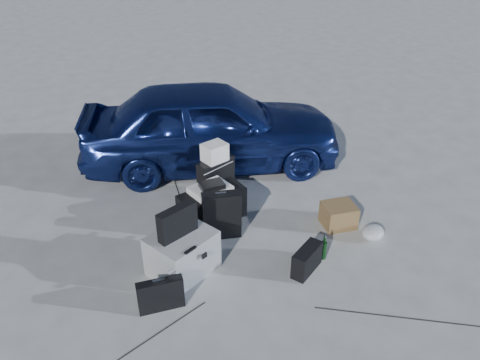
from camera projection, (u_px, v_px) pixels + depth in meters
name	position (u px, v px, depth m)	size (l,w,h in m)	color
ground	(255.00, 268.00, 4.88)	(60.00, 60.00, 0.00)	#B6B6B1
car	(211.00, 125.00, 6.55)	(1.44, 3.58, 1.22)	navy
pelican_case	(182.00, 253.00, 4.73)	(0.62, 0.50, 0.45)	#9DA0A2
laptop_bag	(177.00, 222.00, 4.54)	(0.43, 0.11, 0.32)	black
briefcase	(161.00, 295.00, 4.31)	(0.43, 0.09, 0.33)	black
suitcase_left	(222.00, 215.00, 5.22)	(0.43, 0.15, 0.56)	black
suitcase_right	(216.00, 180.00, 5.85)	(0.49, 0.18, 0.59)	black
white_carton	(215.00, 152.00, 5.63)	(0.28, 0.22, 0.22)	white
duffel_bag	(212.00, 206.00, 5.53)	(0.78, 0.34, 0.39)	black
flat_box_white	(210.00, 190.00, 5.40)	(0.44, 0.33, 0.08)	white
flat_box_black	(212.00, 185.00, 5.36)	(0.27, 0.19, 0.06)	black
cardboard_box	(339.00, 215.00, 5.47)	(0.36, 0.32, 0.27)	olive
plastic_bag	(373.00, 232.00, 5.28)	(0.28, 0.24, 0.16)	silver
messenger_bag	(307.00, 260.00, 4.77)	(0.40, 0.15, 0.28)	black
green_bottle	(324.00, 247.00, 4.95)	(0.07, 0.07, 0.28)	black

